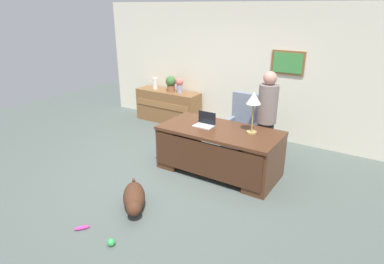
% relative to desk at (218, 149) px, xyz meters
% --- Properties ---
extents(ground_plane, '(12.00, 12.00, 0.00)m').
position_rel_desk_xyz_m(ground_plane, '(-0.59, -0.60, -0.42)').
color(ground_plane, '#4C5651').
extents(back_wall, '(7.00, 0.16, 2.70)m').
position_rel_desk_xyz_m(back_wall, '(-0.58, 2.00, 0.93)').
color(back_wall, beige).
rests_on(back_wall, ground_plane).
extents(desk, '(1.95, 0.96, 0.76)m').
position_rel_desk_xyz_m(desk, '(0.00, 0.00, 0.00)').
color(desk, '#4C2B19').
rests_on(desk, ground_plane).
extents(credenza, '(1.58, 0.50, 0.75)m').
position_rel_desk_xyz_m(credenza, '(-2.24, 1.65, -0.04)').
color(credenza, brown).
rests_on(credenza, ground_plane).
extents(armchair, '(0.60, 0.59, 1.14)m').
position_rel_desk_xyz_m(armchair, '(0.05, 0.87, 0.09)').
color(armchair, slate).
rests_on(armchair, ground_plane).
extents(person_standing, '(0.32, 0.32, 1.65)m').
position_rel_desk_xyz_m(person_standing, '(0.54, 0.66, 0.43)').
color(person_standing, '#262323').
rests_on(person_standing, ground_plane).
extents(dog_lying, '(0.67, 0.71, 0.30)m').
position_rel_desk_xyz_m(dog_lying, '(-0.47, -1.55, -0.26)').
color(dog_lying, '#472819').
rests_on(dog_lying, ground_plane).
extents(laptop, '(0.32, 0.22, 0.22)m').
position_rel_desk_xyz_m(laptop, '(-0.29, 0.04, 0.40)').
color(laptop, '#B2B5BA').
rests_on(laptop, desk).
extents(desk_lamp, '(0.22, 0.22, 0.65)m').
position_rel_desk_xyz_m(desk_lamp, '(0.50, 0.15, 0.86)').
color(desk_lamp, '#9E8447').
rests_on(desk_lamp, desk).
extents(vase_with_flowers, '(0.17, 0.17, 0.34)m').
position_rel_desk_xyz_m(vase_with_flowers, '(-1.90, 1.65, 0.53)').
color(vase_with_flowers, '#9292B3').
rests_on(vase_with_flowers, credenza).
extents(vase_empty, '(0.12, 0.12, 0.27)m').
position_rel_desk_xyz_m(vase_empty, '(-2.61, 1.65, 0.47)').
color(vase_empty, silver).
rests_on(vase_empty, credenza).
extents(potted_plant, '(0.24, 0.24, 0.36)m').
position_rel_desk_xyz_m(potted_plant, '(-2.15, 1.65, 0.53)').
color(potted_plant, brown).
rests_on(potted_plant, credenza).
extents(dog_toy_ball, '(0.09, 0.09, 0.09)m').
position_rel_desk_xyz_m(dog_toy_ball, '(-0.18, -2.28, -0.37)').
color(dog_toy_ball, green).
rests_on(dog_toy_ball, ground_plane).
extents(dog_toy_bone, '(0.15, 0.18, 0.05)m').
position_rel_desk_xyz_m(dog_toy_bone, '(-0.70, -2.27, -0.39)').
color(dog_toy_bone, '#D8338C').
rests_on(dog_toy_bone, ground_plane).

